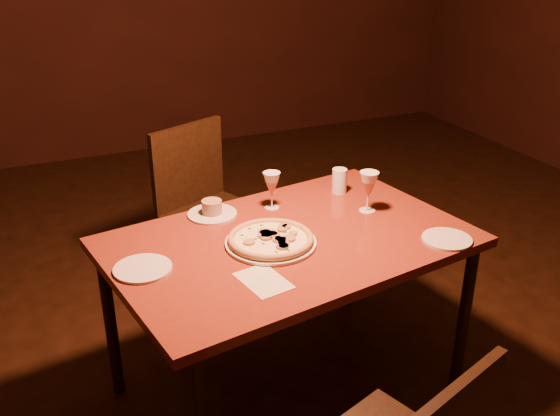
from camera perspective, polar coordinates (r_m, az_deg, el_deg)
name	(u,v)px	position (r m, az deg, el deg)	size (l,w,h in m)	color
floor	(331,401)	(2.76, 4.67, -17.18)	(7.00, 7.00, 0.00)	#311B10
dining_table	(289,253)	(2.44, 0.83, -4.10)	(1.48, 1.08, 0.73)	maroon
chair_far	(207,206)	(3.21, -6.71, 0.20)	(0.58, 0.58, 0.92)	black
pizza_plate	(271,240)	(2.35, -0.85, -2.90)	(0.35, 0.35, 0.04)	silver
ramekin_saucer	(212,210)	(2.60, -6.24, -0.22)	(0.21, 0.21, 0.07)	silver
wine_glass_far	(272,190)	(2.63, -0.76, 1.61)	(0.07, 0.07, 0.16)	#C97053
wine_glass_right	(368,192)	(2.62, 8.07, 1.47)	(0.08, 0.08, 0.18)	#C97053
water_tumbler	(339,181)	(2.80, 5.45, 2.48)	(0.07, 0.07, 0.11)	silver
side_plate_left	(143,269)	(2.25, -12.45, -5.43)	(0.21, 0.21, 0.01)	silver
side_plate_near	(447,239)	(2.47, 15.01, -2.77)	(0.19, 0.19, 0.01)	silver
menu_card	(263,281)	(2.13, -1.53, -6.65)	(0.14, 0.20, 0.00)	beige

